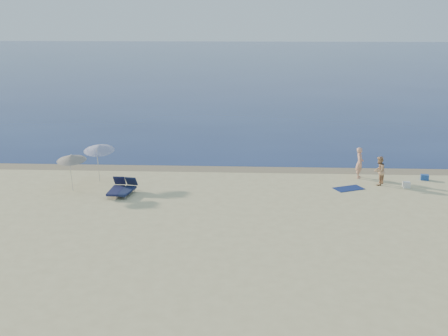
% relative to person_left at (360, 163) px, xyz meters
% --- Properties ---
extents(sea, '(240.00, 160.00, 0.01)m').
position_rel_person_left_xyz_m(sea, '(-4.35, 82.14, -0.91)').
color(sea, '#0D1D4E').
rests_on(sea, ground).
extents(wet_sand_strip, '(240.00, 1.60, 0.00)m').
position_rel_person_left_xyz_m(wet_sand_strip, '(-4.35, 1.54, -0.91)').
color(wet_sand_strip, '#847254').
rests_on(wet_sand_strip, ground).
extents(person_left, '(0.58, 0.75, 1.82)m').
position_rel_person_left_xyz_m(person_left, '(0.00, 0.00, 0.00)').
color(person_left, tan).
rests_on(person_left, ground).
extents(person_right, '(0.94, 1.00, 1.64)m').
position_rel_person_left_xyz_m(person_right, '(0.84, -1.35, -0.09)').
color(person_right, tan).
rests_on(person_right, ground).
extents(beach_towel, '(1.81, 1.47, 0.03)m').
position_rel_person_left_xyz_m(beach_towel, '(-0.94, -2.19, -0.90)').
color(beach_towel, '#0F1C4F').
rests_on(beach_towel, ground).
extents(white_bag, '(0.38, 0.33, 0.32)m').
position_rel_person_left_xyz_m(white_bag, '(2.29, -1.82, -0.75)').
color(white_bag, silver).
rests_on(white_bag, ground).
extents(blue_cooler, '(0.50, 0.39, 0.32)m').
position_rel_person_left_xyz_m(blue_cooler, '(3.73, -0.27, -0.75)').
color(blue_cooler, '#1B4393').
rests_on(blue_cooler, ground).
extents(umbrella_near, '(1.83, 1.85, 2.29)m').
position_rel_person_left_xyz_m(umbrella_near, '(-15.00, -1.33, 1.03)').
color(umbrella_near, silver).
rests_on(umbrella_near, ground).
extents(umbrella_far, '(1.61, 1.64, 2.14)m').
position_rel_person_left_xyz_m(umbrella_far, '(-16.01, -3.22, 0.93)').
color(umbrella_far, silver).
rests_on(umbrella_far, ground).
extents(lounger_left, '(0.92, 1.91, 0.81)m').
position_rel_person_left_xyz_m(lounger_left, '(-12.94, -3.81, -0.62)').
color(lounger_left, '#161E3C').
rests_on(lounger_left, ground).
extents(lounger_right, '(0.67, 1.89, 0.83)m').
position_rel_person_left_xyz_m(lounger_right, '(-13.50, -3.77, -0.61)').
color(lounger_right, '#15193C').
rests_on(lounger_right, ground).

